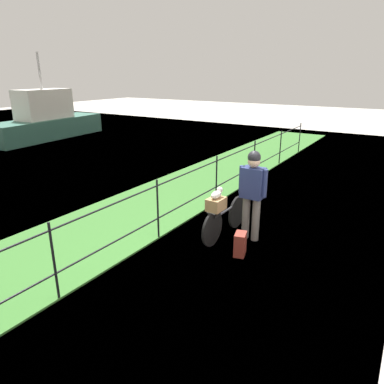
{
  "coord_description": "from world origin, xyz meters",
  "views": [
    {
      "loc": [
        -4.75,
        -1.79,
        2.96
      ],
      "look_at": [
        0.38,
        1.47,
        0.9
      ],
      "focal_mm": 32.88,
      "sensor_mm": 36.0,
      "label": 1
    }
  ],
  "objects_px": {
    "wooden_crate": "(216,204)",
    "moored_boat_mid": "(46,121)",
    "terrier_dog": "(217,194)",
    "cyclist_person": "(252,188)",
    "backpack_on_paving": "(240,244)",
    "bicycle_main": "(225,219)"
  },
  "relations": [
    {
      "from": "wooden_crate",
      "to": "terrier_dog",
      "type": "xyz_separation_m",
      "value": [
        0.02,
        -0.0,
        0.19
      ]
    },
    {
      "from": "terrier_dog",
      "to": "moored_boat_mid",
      "type": "bearing_deg",
      "value": 66.27
    },
    {
      "from": "bicycle_main",
      "to": "terrier_dog",
      "type": "bearing_deg",
      "value": 178.41
    },
    {
      "from": "wooden_crate",
      "to": "moored_boat_mid",
      "type": "height_order",
      "value": "moored_boat_mid"
    },
    {
      "from": "wooden_crate",
      "to": "moored_boat_mid",
      "type": "relative_size",
      "value": 0.06
    },
    {
      "from": "backpack_on_paving",
      "to": "moored_boat_mid",
      "type": "distance_m",
      "value": 13.82
    },
    {
      "from": "wooden_crate",
      "to": "backpack_on_paving",
      "type": "height_order",
      "value": "wooden_crate"
    },
    {
      "from": "bicycle_main",
      "to": "wooden_crate",
      "type": "height_order",
      "value": "wooden_crate"
    },
    {
      "from": "bicycle_main",
      "to": "cyclist_person",
      "type": "height_order",
      "value": "cyclist_person"
    },
    {
      "from": "moored_boat_mid",
      "to": "terrier_dog",
      "type": "bearing_deg",
      "value": -113.73
    },
    {
      "from": "bicycle_main",
      "to": "wooden_crate",
      "type": "distance_m",
      "value": 0.54
    },
    {
      "from": "moored_boat_mid",
      "to": "bicycle_main",
      "type": "bearing_deg",
      "value": -112.42
    },
    {
      "from": "terrier_dog",
      "to": "wooden_crate",
      "type": "bearing_deg",
      "value": 178.41
    },
    {
      "from": "bicycle_main",
      "to": "backpack_on_paving",
      "type": "bearing_deg",
      "value": -132.37
    },
    {
      "from": "cyclist_person",
      "to": "backpack_on_paving",
      "type": "xyz_separation_m",
      "value": [
        -0.67,
        -0.11,
        -0.8
      ]
    },
    {
      "from": "bicycle_main",
      "to": "backpack_on_paving",
      "type": "distance_m",
      "value": 0.78
    },
    {
      "from": "backpack_on_paving",
      "to": "moored_boat_mid",
      "type": "xyz_separation_m",
      "value": [
        5.51,
        12.66,
        0.61
      ]
    },
    {
      "from": "bicycle_main",
      "to": "cyclist_person",
      "type": "bearing_deg",
      "value": -71.14
    },
    {
      "from": "cyclist_person",
      "to": "bicycle_main",
      "type": "bearing_deg",
      "value": 108.86
    },
    {
      "from": "terrier_dog",
      "to": "moored_boat_mid",
      "type": "height_order",
      "value": "moored_boat_mid"
    },
    {
      "from": "wooden_crate",
      "to": "backpack_on_paving",
      "type": "relative_size",
      "value": 0.88
    },
    {
      "from": "cyclist_person",
      "to": "backpack_on_paving",
      "type": "height_order",
      "value": "cyclist_person"
    }
  ]
}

